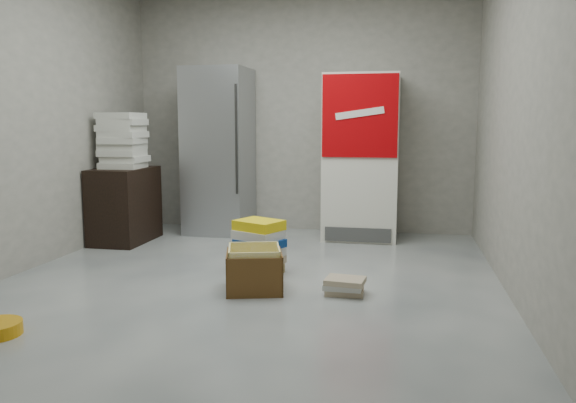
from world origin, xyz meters
The scene contains 9 objects.
ground centered at (0.00, 0.00, 0.00)m, with size 5.00×5.00×0.00m, color #B3B3AE.
room_shell centered at (0.00, 0.00, 1.80)m, with size 4.04×5.04×2.82m.
steel_fridge centered at (-0.90, 2.13, 0.95)m, with size 0.70×0.72×1.90m.
coke_cooler centered at (0.75, 2.12, 0.90)m, with size 0.80×0.73×1.80m.
wood_shelf centered at (-1.73, 1.40, 0.40)m, with size 0.50×0.80×0.80m, color black.
supply_box_stack centered at (-1.72, 1.39, 1.09)m, with size 0.44×0.45×0.58m.
phonebook_stack_main centered at (0.02, 0.43, 0.23)m, with size 0.47×0.45×0.46m.
phonebook_stack_side centered at (0.79, -0.02, 0.06)m, with size 0.32×0.28×0.13m.
cardboard_box centered at (0.11, -0.06, 0.14)m, with size 0.52×0.52×0.34m.
Camera 1 is at (1.20, -4.11, 1.27)m, focal length 35.00 mm.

